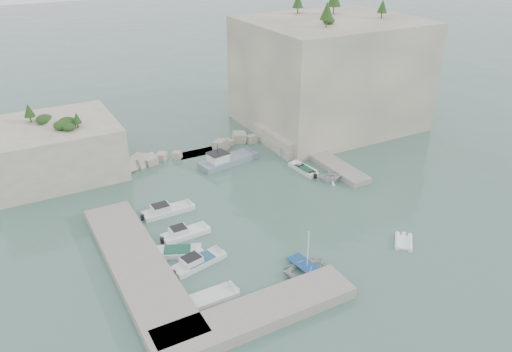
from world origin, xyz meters
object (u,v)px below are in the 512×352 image
tender_east_d (292,154)px  tender_east_b (306,173)px  tender_east_c (303,170)px  motorboat_a (169,213)px  work_boat (228,163)px  motorboat_e (214,299)px  rowboat (307,270)px  motorboat_b (186,236)px  motorboat_c (178,254)px  motorboat_d (199,264)px  inflatable_dinghy (403,243)px  tender_east_a (330,181)px

tender_east_d → tender_east_b: bearing=157.4°
tender_east_c → tender_east_d: tender_east_d is taller
motorboat_a → work_boat: size_ratio=0.69×
motorboat_e → tender_east_b: 27.54m
tender_east_d → work_boat: work_boat is taller
motorboat_e → motorboat_a: bearing=84.2°
motorboat_a → rowboat: bearing=-65.8°
rowboat → tender_east_b: 21.41m
motorboat_b → tender_east_b: bearing=15.5°
rowboat → tender_east_c: rowboat is taller
motorboat_c → tender_east_c: 24.28m
motorboat_d → inflatable_dinghy: 21.54m
tender_east_a → work_boat: size_ratio=0.35×
motorboat_c → work_boat: bearing=74.1°
motorboat_b → motorboat_c: size_ratio=1.07×
tender_east_a → work_boat: work_boat is taller
motorboat_d → tender_east_c: size_ratio=1.29×
tender_east_b → work_boat: size_ratio=0.44×
motorboat_a → motorboat_e: (-1.59, -16.24, 0.00)m
tender_east_b → motorboat_b: bearing=104.0°
motorboat_d → tender_east_c: bearing=19.5°
motorboat_a → tender_east_c: (20.04, 1.92, 0.00)m
motorboat_e → tender_east_c: 28.24m
motorboat_e → motorboat_d: bearing=81.2°
tender_east_b → tender_east_d: bearing=-18.9°
rowboat → tender_east_c: size_ratio=1.00×
inflatable_dinghy → tender_east_a: 15.42m
motorboat_c → tender_east_d: (23.57, 15.28, 0.00)m
motorboat_a → tender_east_a: 21.43m
motorboat_b → motorboat_c: (-1.99, -2.75, 0.00)m
motorboat_a → tender_east_c: motorboat_a is taller
motorboat_a → tender_east_b: (19.92, 0.96, 0.00)m
motorboat_c → rowboat: size_ratio=1.11×
tender_east_d → inflatable_dinghy: bearing=167.9°
motorboat_e → work_boat: 28.48m
motorboat_a → motorboat_e: 16.32m
work_boat → inflatable_dinghy: bearing=-84.3°
tender_east_c → work_boat: work_boat is taller
motorboat_a → rowboat: 18.66m
inflatable_dinghy → tender_east_d: (1.99, 24.98, 0.00)m
inflatable_dinghy → tender_east_d: bearing=39.2°
tender_east_c → tender_east_b: bearing=164.6°
tender_east_c → motorboat_b: bearing=102.0°
motorboat_d → tender_east_d: size_ratio=1.36×
motorboat_c → tender_east_b: bearing=46.4°
work_boat → motorboat_a: bearing=-153.9°
inflatable_dinghy → tender_east_d: tender_east_d is taller
motorboat_a → work_boat: bearing=34.8°
motorboat_b → rowboat: bearing=-57.1°
work_boat → motorboat_b: bearing=-140.3°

